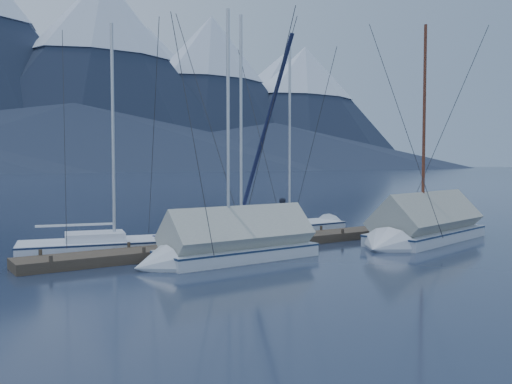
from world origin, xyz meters
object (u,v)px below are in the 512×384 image
Objects in this scene: sailboat_open_left at (128,246)px; sailboat_covered_near at (421,230)px; sailboat_open_right at (298,228)px; sailboat_covered_far at (225,248)px; person at (283,217)px; sailboat_open_mid at (250,234)px.

sailboat_covered_near reaches higher than sailboat_open_left.
sailboat_open_right is (8.95, 0.91, 0.01)m from sailboat_open_left.
sailboat_open_right is at bearing 110.68° from sailboat_covered_near.
sailboat_open_left is 1.00× the size of sailboat_covered_far.
person is (5.78, -2.16, 0.97)m from sailboat_open_left.
sailboat_covered_far is at bearing -145.05° from sailboat_open_right.
person is (-3.17, -3.07, 0.96)m from sailboat_open_right.
sailboat_covered_near is 1.08× the size of sailboat_covered_far.
sailboat_open_right reaches higher than person.
sailboat_covered_far is at bearing 136.76° from person.
sailboat_covered_near is 9.16m from sailboat_covered_far.
sailboat_open_left is 8.99m from sailboat_open_right.
person is at bearing -135.91° from sailboat_open_right.
sailboat_covered_far is 4.28m from person.
sailboat_open_mid reaches higher than sailboat_covered_near.
sailboat_open_mid is (5.69, 0.20, 0.02)m from sailboat_open_left.
sailboat_open_left is 4.44m from sailboat_covered_far.
sailboat_open_left is 12.06m from sailboat_covered_near.
sailboat_covered_near reaches higher than person.
sailboat_open_right is (3.25, 0.71, -0.02)m from sailboat_open_mid.
sailboat_covered_near is (2.14, -5.66, 0.33)m from sailboat_open_right.
sailboat_covered_near is at bearing -94.66° from person.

